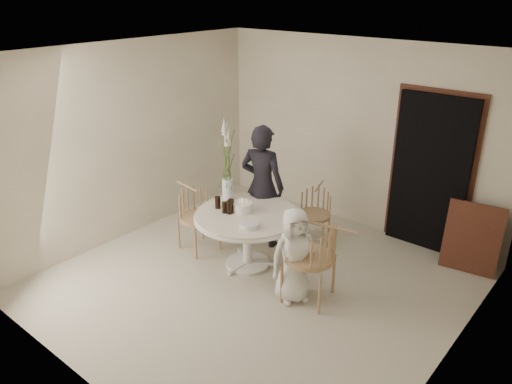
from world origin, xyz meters
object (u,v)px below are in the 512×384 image
Objects in this scene: chair_right at (321,252)px; chair_far at (316,206)px; flower_vase at (227,166)px; boy at (294,256)px; table at (247,222)px; birthday_cake at (243,207)px; girl at (262,186)px; chair_left at (193,208)px.

chair_far is at bearing -156.89° from chair_right.
chair_right is 1.75m from flower_vase.
flower_vase is (-1.39, 0.43, 0.62)m from boy.
birthday_cake is at bearing 172.15° from table.
birthday_cake is (-0.37, -1.11, 0.27)m from chair_far.
chair_far is (0.28, 1.12, -0.10)m from table.
girl is at bearing 104.85° from birthday_cake.
chair_right is at bearing -81.06° from chair_left.
table is 1.18× the size of boy.
flower_vase is at bearing 104.53° from boy.
boy is at bearing -14.69° from table.
flower_vase is at bearing 156.41° from birthday_cake.
boy reaches higher than chair_far.
flower_vase reaches higher than chair_left.
girl is at bearing 56.04° from flower_vase.
girl is at bearing 85.56° from boy.
chair_right is 0.31m from boy.
girl is (-1.38, 0.67, 0.21)m from chair_right.
chair_far is 1.20m from birthday_cake.
girl reaches higher than boy.
chair_right is 0.91× the size of flower_vase.
flower_vase is (-0.50, 0.19, 0.57)m from table.
chair_right reaches higher than table.
chair_far reaches higher than table.
table is 1.34× the size of chair_right.
chair_left is 0.79m from flower_vase.
chair_left is 0.80× the size of flower_vase.
boy is (1.12, -0.82, -0.28)m from girl.
birthday_cake is at bearing -126.84° from chair_far.
table is at bearing -122.57° from chair_far.
chair_right is at bearing -72.90° from chair_far.
chair_left is at bearing -102.30° from chair_right.
chair_left is at bearing -144.86° from flower_vase.
chair_left is at bearing 116.78° from boy.
boy is (1.78, -0.15, 0.00)m from chair_left.
birthday_cake is (-0.09, 0.01, 0.17)m from table.
boy is at bearing -85.87° from chair_left.
boy is at bearing -14.09° from birthday_cake.
girl is 1.55× the size of flower_vase.
chair_far is at bearing 49.70° from flower_vase.
chair_left is (-2.04, -0.00, -0.08)m from chair_right.
birthday_cake is at bearing -106.70° from chair_right.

